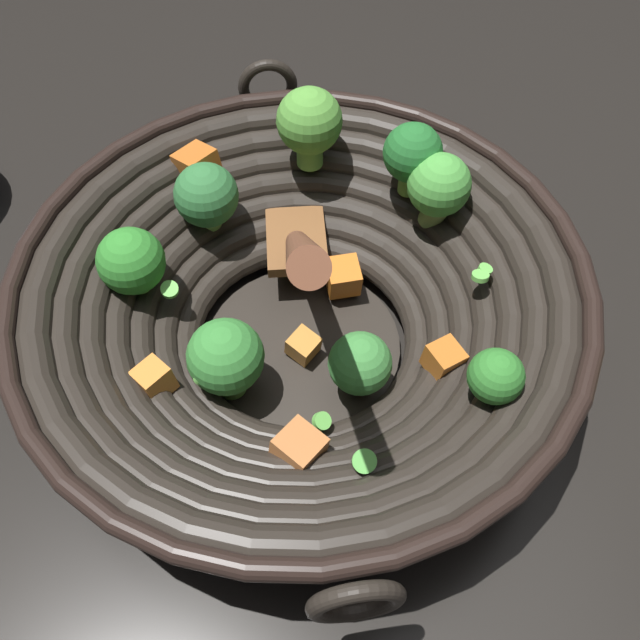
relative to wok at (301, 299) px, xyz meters
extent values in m
plane|color=black|center=(0.00, 0.00, -0.07)|extent=(4.00, 4.00, 0.00)
cylinder|color=black|center=(0.00, 0.00, -0.06)|extent=(0.16, 0.16, 0.01)
torus|color=black|center=(0.00, 0.00, -0.05)|extent=(0.22, 0.22, 0.03)
torus|color=black|center=(0.00, 0.00, -0.04)|extent=(0.25, 0.25, 0.03)
torus|color=black|center=(0.00, 0.00, -0.02)|extent=(0.28, 0.28, 0.03)
torus|color=black|center=(0.00, 0.00, -0.01)|extent=(0.31, 0.31, 0.03)
torus|color=black|center=(0.00, 0.00, 0.00)|extent=(0.34, 0.34, 0.03)
torus|color=black|center=(0.00, 0.00, 0.01)|extent=(0.37, 0.37, 0.03)
torus|color=black|center=(0.00, 0.00, 0.02)|extent=(0.40, 0.40, 0.03)
torus|color=black|center=(0.00, 0.00, 0.03)|extent=(0.42, 0.42, 0.01)
torus|color=black|center=(0.22, 0.02, 0.03)|extent=(0.01, 0.05, 0.05)
torus|color=black|center=(-0.22, -0.02, 0.03)|extent=(0.01, 0.05, 0.05)
cylinder|color=#5EA143|center=(-0.04, 0.06, -0.04)|extent=(0.03, 0.03, 0.02)
sphere|color=#378637|center=(-0.04, 0.06, -0.01)|extent=(0.06, 0.06, 0.06)
cylinder|color=#65AF4A|center=(0.14, -0.02, 0.02)|extent=(0.03, 0.03, 0.02)
sphere|color=#57A13D|center=(0.14, -0.02, 0.05)|extent=(0.05, 0.05, 0.05)
cylinder|color=#5F9539|center=(0.11, -0.10, 0.01)|extent=(0.02, 0.02, 0.02)
sphere|color=#21692B|center=(0.11, -0.10, 0.04)|extent=(0.05, 0.05, 0.05)
cylinder|color=#7BB251|center=(0.10, 0.07, -0.01)|extent=(0.02, 0.02, 0.01)
sphere|color=#31733A|center=(0.10, 0.07, 0.02)|extent=(0.05, 0.05, 0.05)
cylinder|color=#89B65A|center=(-0.09, -0.12, 0.00)|extent=(0.02, 0.02, 0.02)
sphere|color=#317E2E|center=(-0.09, -0.12, 0.03)|extent=(0.04, 0.04, 0.04)
cylinder|color=#7C9E52|center=(0.08, -0.11, 0.00)|extent=(0.03, 0.03, 0.03)
sphere|color=green|center=(0.08, -0.11, 0.03)|extent=(0.05, 0.05, 0.05)
cylinder|color=#63A23C|center=(0.03, 0.13, -0.01)|extent=(0.02, 0.03, 0.02)
sphere|color=#31882E|center=(0.03, 0.13, 0.02)|extent=(0.05, 0.05, 0.05)
cylinder|color=#699E35|center=(-0.05, -0.04, -0.05)|extent=(0.02, 0.02, 0.02)
sphere|color=#3E8A3E|center=(-0.05, -0.04, -0.02)|extent=(0.05, 0.05, 0.05)
cube|color=#C5743B|center=(-0.11, 0.01, -0.02)|extent=(0.04, 0.04, 0.03)
cube|color=orange|center=(-0.06, 0.11, -0.01)|extent=(0.03, 0.03, 0.03)
cube|color=orange|center=(0.05, -0.04, -0.04)|extent=(0.03, 0.03, 0.03)
cube|color=#C76524|center=(0.13, 0.08, 0.02)|extent=(0.04, 0.04, 0.03)
cube|color=#C87C2C|center=(-0.01, 0.00, -0.04)|extent=(0.03, 0.03, 0.03)
cube|color=#C66923|center=(-0.05, -0.10, -0.02)|extent=(0.03, 0.03, 0.03)
cylinder|color=#56B247|center=(-0.14, -0.03, 0.01)|extent=(0.02, 0.02, 0.01)
cylinder|color=#6BC651|center=(-0.09, -0.01, -0.02)|extent=(0.02, 0.02, 0.01)
cylinder|color=#6BC651|center=(0.00, -0.13, 0.02)|extent=(0.01, 0.01, 0.01)
cylinder|color=#6BC651|center=(-0.06, 0.07, -0.01)|extent=(0.01, 0.01, 0.01)
cylinder|color=#6BC651|center=(0.02, 0.10, 0.00)|extent=(0.02, 0.02, 0.01)
cylinder|color=#6BC651|center=(0.01, -0.14, 0.02)|extent=(0.01, 0.01, 0.01)
cube|color=brown|center=(0.08, 0.00, -0.02)|extent=(0.07, 0.05, 0.01)
cylinder|color=brown|center=(-0.04, 0.00, 0.10)|extent=(0.20, 0.02, 0.21)
camera|label=1|loc=(-0.30, 0.01, 0.40)|focal=37.40mm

